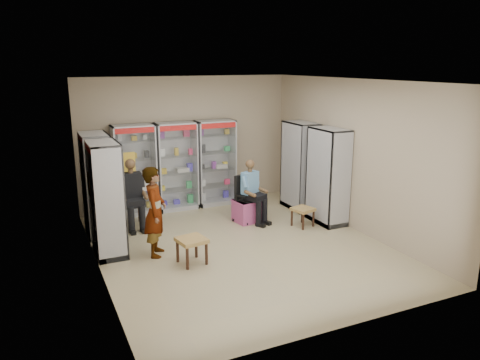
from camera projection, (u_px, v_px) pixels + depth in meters
name	position (u px, v px, depth m)	size (l,w,h in m)	color
floor	(240.00, 247.00, 8.61)	(6.00, 6.00, 0.00)	tan
room_shell	(241.00, 141.00, 8.13)	(5.02, 6.02, 3.01)	tan
cabinet_back_left	(135.00, 170.00, 10.24)	(0.90, 0.50, 2.00)	#A2A6A9
cabinet_back_mid	(176.00, 166.00, 10.63)	(0.90, 0.50, 2.00)	#BBBCC3
cabinet_back_right	(215.00, 163.00, 11.01)	(0.90, 0.50, 2.00)	silver
cabinet_right_far	(300.00, 166.00, 10.67)	(0.50, 0.90, 2.00)	#AEB0B6
cabinet_right_near	(328.00, 176.00, 9.71)	(0.50, 0.90, 2.00)	silver
cabinet_left_far	(97.00, 185.00, 9.05)	(0.50, 0.90, 2.00)	#ADB0B5
cabinet_left_near	(107.00, 199.00, 8.08)	(0.50, 0.90, 2.00)	#A9ACB1
wooden_chair	(132.00, 204.00, 9.63)	(0.42, 0.42, 0.94)	#2F2012
seated_customer	(132.00, 195.00, 9.54)	(0.44, 0.60, 1.34)	black
office_chair	(248.00, 198.00, 9.91)	(0.54, 0.54, 0.99)	black
seated_shopkeeper	(249.00, 193.00, 9.83)	(0.41, 0.58, 1.26)	#6892CE
pink_trunk	(247.00, 211.00, 9.92)	(0.49, 0.47, 0.47)	#A74380
tea_glass	(248.00, 198.00, 9.85)	(0.07, 0.07, 0.11)	#632908
woven_stool_a	(303.00, 217.00, 9.65)	(0.39, 0.39, 0.39)	#AA7D47
woven_stool_b	(192.00, 251.00, 7.86)	(0.45, 0.45, 0.45)	olive
standing_man	(155.00, 212.00, 8.08)	(0.58, 0.38, 1.59)	gray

